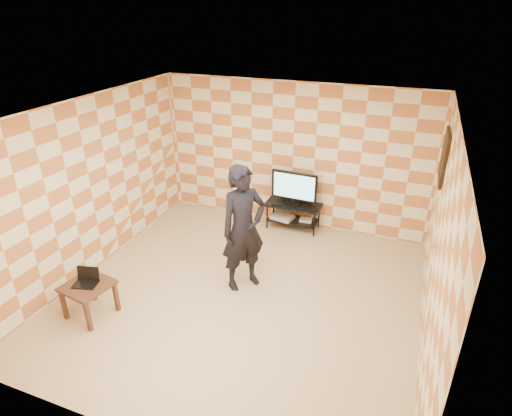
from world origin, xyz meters
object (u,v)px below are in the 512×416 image
object	(u,v)px
side_table	(88,290)
person	(243,229)
tv_stand	(293,210)
tv	(294,187)

from	to	relation	value
side_table	person	world-z (taller)	person
tv_stand	person	size ratio (longest dim) A/B	0.54
person	side_table	bearing A→B (deg)	169.06
tv_stand	side_table	distance (m)	3.90
tv_stand	tv	bearing A→B (deg)	-87.20
side_table	person	bearing A→B (deg)	39.89
tv_stand	person	distance (m)	2.10
tv_stand	tv	world-z (taller)	tv
tv_stand	side_table	world-z (taller)	same
side_table	person	distance (m)	2.28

